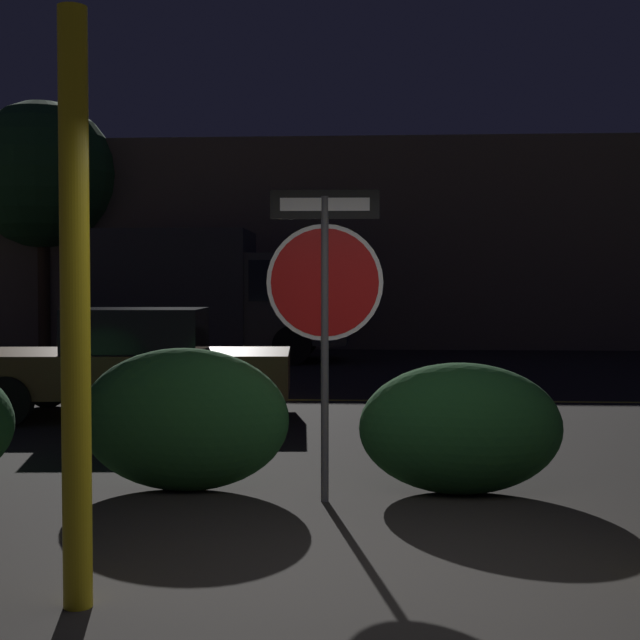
{
  "coord_description": "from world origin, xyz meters",
  "views": [
    {
      "loc": [
        -0.21,
        -4.8,
        1.65
      ],
      "look_at": [
        -0.71,
        3.8,
        1.33
      ],
      "focal_mm": 50.0,
      "sensor_mm": 36.0,
      "label": 1
    }
  ],
  "objects_px": {
    "stop_sign": "(325,284)",
    "hedge_bush_3": "(460,428)",
    "yellow_pole_left": "(75,310)",
    "hedge_bush_2": "(184,419)",
    "tree_0": "(43,175)",
    "passing_car_2": "(131,363)",
    "delivery_truck": "(221,291)"
  },
  "relations": [
    {
      "from": "tree_0",
      "to": "stop_sign",
      "type": "bearing_deg",
      "value": -63.15
    },
    {
      "from": "stop_sign",
      "to": "tree_0",
      "type": "height_order",
      "value": "tree_0"
    },
    {
      "from": "delivery_truck",
      "to": "stop_sign",
      "type": "bearing_deg",
      "value": 12.78
    },
    {
      "from": "yellow_pole_left",
      "to": "stop_sign",
      "type": "bearing_deg",
      "value": 63.65
    },
    {
      "from": "yellow_pole_left",
      "to": "hedge_bush_3",
      "type": "relative_size",
      "value": 1.89
    },
    {
      "from": "passing_car_2",
      "to": "tree_0",
      "type": "distance_m",
      "value": 14.13
    },
    {
      "from": "passing_car_2",
      "to": "tree_0",
      "type": "height_order",
      "value": "tree_0"
    },
    {
      "from": "stop_sign",
      "to": "hedge_bush_3",
      "type": "xyz_separation_m",
      "value": [
        1.06,
        0.32,
        -1.15
      ]
    },
    {
      "from": "stop_sign",
      "to": "yellow_pole_left",
      "type": "relative_size",
      "value": 0.78
    },
    {
      "from": "yellow_pole_left",
      "to": "hedge_bush_2",
      "type": "xyz_separation_m",
      "value": [
        -0.0,
        2.63,
        -0.95
      ]
    },
    {
      "from": "passing_car_2",
      "to": "yellow_pole_left",
      "type": "bearing_deg",
      "value": -171.41
    },
    {
      "from": "tree_0",
      "to": "delivery_truck",
      "type": "bearing_deg",
      "value": -33.91
    },
    {
      "from": "hedge_bush_3",
      "to": "passing_car_2",
      "type": "xyz_separation_m",
      "value": [
        -3.78,
        4.1,
        0.16
      ]
    },
    {
      "from": "hedge_bush_2",
      "to": "passing_car_2",
      "type": "xyz_separation_m",
      "value": [
        -1.56,
        4.11,
        0.11
      ]
    },
    {
      "from": "stop_sign",
      "to": "tree_0",
      "type": "relative_size",
      "value": 0.36
    },
    {
      "from": "yellow_pole_left",
      "to": "tree_0",
      "type": "xyz_separation_m",
      "value": [
        -7.31,
        19.03,
        3.12
      ]
    },
    {
      "from": "yellow_pole_left",
      "to": "passing_car_2",
      "type": "height_order",
      "value": "yellow_pole_left"
    },
    {
      "from": "hedge_bush_3",
      "to": "stop_sign",
      "type": "bearing_deg",
      "value": -163.36
    },
    {
      "from": "passing_car_2",
      "to": "hedge_bush_2",
      "type": "bearing_deg",
      "value": -163.71
    },
    {
      "from": "yellow_pole_left",
      "to": "hedge_bush_3",
      "type": "distance_m",
      "value": 3.59
    },
    {
      "from": "hedge_bush_2",
      "to": "passing_car_2",
      "type": "height_order",
      "value": "passing_car_2"
    },
    {
      "from": "yellow_pole_left",
      "to": "hedge_bush_2",
      "type": "height_order",
      "value": "yellow_pole_left"
    },
    {
      "from": "hedge_bush_2",
      "to": "tree_0",
      "type": "relative_size",
      "value": 0.26
    },
    {
      "from": "hedge_bush_3",
      "to": "tree_0",
      "type": "bearing_deg",
      "value": 120.16
    },
    {
      "from": "hedge_bush_3",
      "to": "tree_0",
      "type": "distance_m",
      "value": 19.4
    },
    {
      "from": "stop_sign",
      "to": "tree_0",
      "type": "bearing_deg",
      "value": 115.04
    },
    {
      "from": "hedge_bush_2",
      "to": "delivery_truck",
      "type": "bearing_deg",
      "value": 98.4
    },
    {
      "from": "stop_sign",
      "to": "tree_0",
      "type": "distance_m",
      "value": 18.96
    },
    {
      "from": "passing_car_2",
      "to": "hedge_bush_3",
      "type": "bearing_deg",
      "value": -141.78
    },
    {
      "from": "hedge_bush_3",
      "to": "passing_car_2",
      "type": "height_order",
      "value": "passing_car_2"
    },
    {
      "from": "delivery_truck",
      "to": "hedge_bush_2",
      "type": "bearing_deg",
      "value": 8.07
    },
    {
      "from": "hedge_bush_2",
      "to": "tree_0",
      "type": "xyz_separation_m",
      "value": [
        -7.3,
        16.41,
        4.07
      ]
    }
  ]
}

